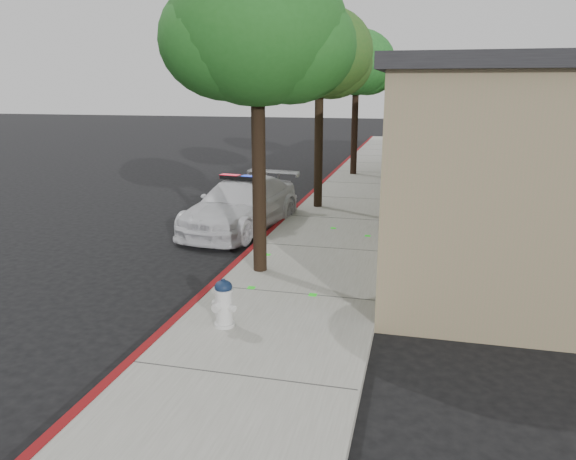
# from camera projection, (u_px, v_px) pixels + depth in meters

# --- Properties ---
(ground) EXTENTS (120.00, 120.00, 0.00)m
(ground) POSITION_uv_depth(u_px,v_px,m) (208.00, 293.00, 10.31)
(ground) COLOR black
(ground) RESTS_ON ground
(sidewalk) EXTENTS (3.20, 60.00, 0.15)m
(sidewalk) POSITION_uv_depth(u_px,v_px,m) (320.00, 250.00, 12.74)
(sidewalk) COLOR gray
(sidewalk) RESTS_ON ground
(red_curb) EXTENTS (0.14, 60.00, 0.16)m
(red_curb) POSITION_uv_depth(u_px,v_px,m) (257.00, 246.00, 13.09)
(red_curb) COLOR maroon
(red_curb) RESTS_ON ground
(clapboard_building) EXTENTS (7.30, 20.89, 4.24)m
(clapboard_building) POSITION_uv_depth(u_px,v_px,m) (521.00, 142.00, 16.70)
(clapboard_building) COLOR #827755
(clapboard_building) RESTS_ON ground
(police_car) EXTENTS (2.55, 4.91, 1.48)m
(police_car) POSITION_uv_depth(u_px,v_px,m) (241.00, 204.00, 14.79)
(police_car) COLOR silver
(police_car) RESTS_ON ground
(fire_hydrant) EXTENTS (0.44, 0.39, 0.77)m
(fire_hydrant) POSITION_uv_depth(u_px,v_px,m) (224.00, 303.00, 8.43)
(fire_hydrant) COLOR silver
(fire_hydrant) RESTS_ON sidewalk
(street_tree_near) EXTENTS (3.59, 3.30, 6.05)m
(street_tree_near) POSITION_uv_depth(u_px,v_px,m) (257.00, 36.00, 9.99)
(street_tree_near) COLOR black
(street_tree_near) RESTS_ON sidewalk
(street_tree_mid) EXTENTS (3.10, 3.23, 5.93)m
(street_tree_mid) POSITION_uv_depth(u_px,v_px,m) (320.00, 57.00, 16.00)
(street_tree_mid) COLOR black
(street_tree_mid) RESTS_ON sidewalk
(street_tree_far) EXTENTS (3.19, 3.23, 5.93)m
(street_tree_far) POSITION_uv_depth(u_px,v_px,m) (358.00, 65.00, 22.34)
(street_tree_far) COLOR black
(street_tree_far) RESTS_ON sidewalk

